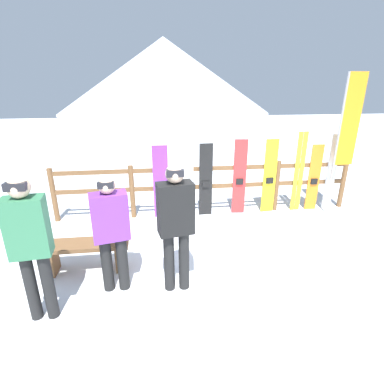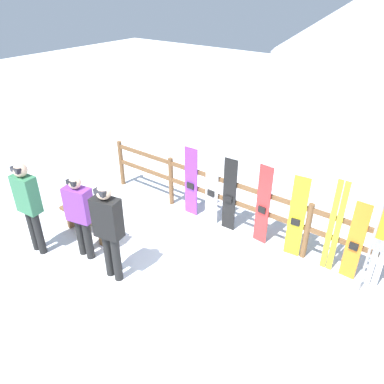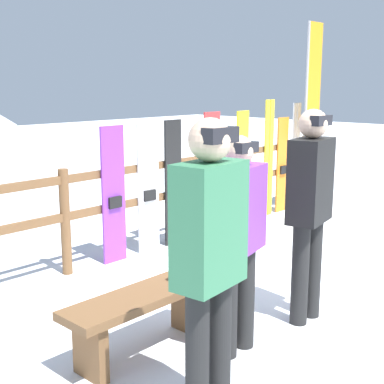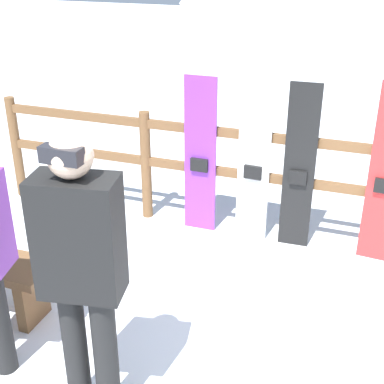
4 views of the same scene
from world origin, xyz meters
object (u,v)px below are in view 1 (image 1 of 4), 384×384
object	(u,v)px
snowboard_purple	(161,183)
snowboard_yellow	(270,177)
person_purple	(111,228)
snowboard_black_stripe	(206,181)
ski_pair_white	(331,173)
person_black	(176,221)
rental_flag	(346,131)
snowboard_red	(240,178)
snowboard_orange	(314,178)
ski_pair_yellow	(299,172)
snowboard_white	(186,182)
bench	(85,250)
person_plaid_green	(30,240)

from	to	relation	value
snowboard_purple	snowboard_yellow	distance (m)	2.19
person_purple	snowboard_purple	size ratio (longest dim) A/B	1.06
snowboard_black_stripe	ski_pair_white	bearing A→B (deg)	0.07
person_black	ski_pair_white	bearing A→B (deg)	33.68
person_purple	rental_flag	bearing A→B (deg)	25.04
person_purple	snowboard_black_stripe	distance (m)	2.66
snowboard_purple	person_black	bearing A→B (deg)	-86.56
snowboard_black_stripe	snowboard_yellow	distance (m)	1.31
snowboard_black_stripe	snowboard_red	size ratio (longest dim) A/B	0.96
person_purple	rental_flag	world-z (taller)	rental_flag
snowboard_orange	ski_pair_yellow	bearing A→B (deg)	179.42
snowboard_white	person_purple	bearing A→B (deg)	-117.93
ski_pair_yellow	snowboard_purple	bearing A→B (deg)	-179.93
bench	ski_pair_yellow	xyz separation A→B (m)	(3.93, 1.70, 0.50)
bench	snowboard_purple	distance (m)	2.07
ski_pair_yellow	snowboard_black_stripe	bearing A→B (deg)	-179.90
person_purple	snowboard_black_stripe	bearing A→B (deg)	54.56
person_purple	snowboard_purple	world-z (taller)	person_purple
bench	person_plaid_green	distance (m)	1.15
rental_flag	person_purple	bearing A→B (deg)	-154.96
ski_pair_yellow	ski_pair_white	world-z (taller)	ski_pair_yellow
snowboard_purple	snowboard_yellow	world-z (taller)	snowboard_yellow
snowboard_orange	snowboard_yellow	bearing A→B (deg)	179.99
person_plaid_green	snowboard_white	size ratio (longest dim) A/B	1.18
ski_pair_white	rental_flag	xyz separation A→B (m)	(0.01, -0.21, 0.89)
snowboard_white	snowboard_black_stripe	distance (m)	0.39
snowboard_black_stripe	rental_flag	world-z (taller)	rental_flag
snowboard_purple	ski_pair_yellow	size ratio (longest dim) A/B	0.88
person_purple	snowboard_purple	xyz separation A→B (m)	(0.65, 2.16, -0.16)
person_purple	snowboard_red	xyz separation A→B (m)	(2.22, 2.16, -0.12)
snowboard_white	snowboard_orange	world-z (taller)	snowboard_white
person_plaid_green	ski_pair_white	xyz separation A→B (m)	(4.94, 2.58, -0.21)
person_black	snowboard_purple	world-z (taller)	person_black
snowboard_white	ski_pair_white	world-z (taller)	ski_pair_white
snowboard_yellow	rental_flag	xyz separation A→B (m)	(1.33, -0.21, 0.93)
person_purple	snowboard_purple	distance (m)	2.27
person_black	ski_pair_yellow	bearing A→B (deg)	40.11
bench	snowboard_red	distance (m)	3.21
person_black	snowboard_purple	distance (m)	2.27
person_purple	snowboard_purple	bearing A→B (deg)	73.17
snowboard_red	rental_flag	world-z (taller)	rental_flag
snowboard_white	snowboard_yellow	world-z (taller)	snowboard_yellow
bench	snowboard_orange	size ratio (longest dim) A/B	0.87
snowboard_black_stripe	ski_pair_white	world-z (taller)	ski_pair_white
snowboard_orange	rental_flag	bearing A→B (deg)	-29.39
snowboard_white	snowboard_black_stripe	bearing A→B (deg)	0.00
snowboard_purple	snowboard_red	world-z (taller)	snowboard_red
person_plaid_green	person_purple	xyz separation A→B (m)	(0.77, 0.42, -0.12)
snowboard_white	snowboard_black_stripe	xyz separation A→B (m)	(0.39, 0.00, 0.01)
person_purple	snowboard_white	world-z (taller)	person_purple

